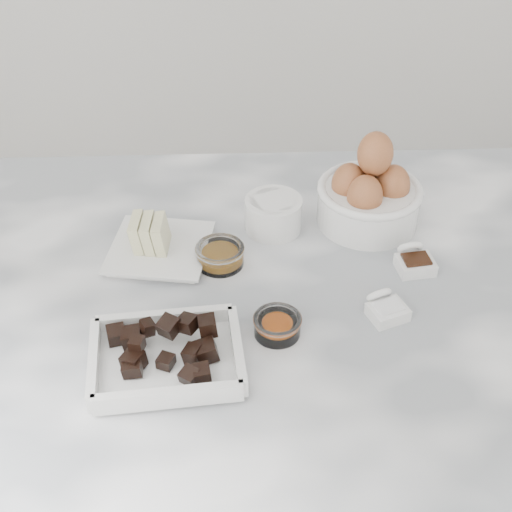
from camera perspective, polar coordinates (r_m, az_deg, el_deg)
The scene contains 10 objects.
cabinet at distance 1.43m, azimuth -0.79°, elevation -17.62°, with size 1.10×0.70×0.90m, color beige.
marble_slab at distance 1.08m, azimuth -1.01°, elevation -3.52°, with size 1.20×0.80×0.04m, color white.
chocolate_dish at distance 0.94m, azimuth -7.19°, elevation -7.88°, with size 0.21×0.17×0.05m.
butter_plate at distance 1.13m, azimuth -7.86°, elevation 1.05°, with size 0.17×0.17×0.06m.
sugar_ramekin at distance 1.17m, azimuth 1.40°, elevation 3.45°, with size 0.09×0.09×0.06m.
egg_bowl at distance 1.18m, azimuth 9.06°, elevation 4.91°, with size 0.17×0.17×0.17m.
honey_bowl at distance 1.10m, azimuth -2.89°, elevation 0.09°, with size 0.08×0.08×0.03m.
zest_bowl at distance 0.98m, azimuth 1.71°, elevation -5.51°, with size 0.07×0.07×0.03m.
vanilla_spoon at distance 1.12m, azimuth 12.53°, elevation -0.34°, with size 0.06×0.07×0.04m.
salt_spoon at distance 1.03m, azimuth 10.33°, elevation -4.07°, with size 0.07×0.08×0.04m.
Camera 1 is at (-0.01, -0.80, 1.64)m, focal length 50.00 mm.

